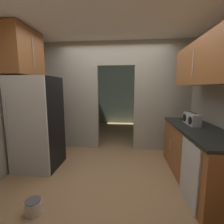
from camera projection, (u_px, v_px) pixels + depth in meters
name	position (u px, v px, depth m)	size (l,w,h in m)	color
ground	(109.00, 177.00, 2.72)	(20.00, 20.00, 0.00)	#93704C
kitchen_overhead_slab	(111.00, 23.00, 2.74)	(3.95, 6.77, 0.06)	silver
kitchen_partition	(115.00, 94.00, 3.88)	(3.55, 0.12, 2.59)	#9E998C
adjoining_room_shell	(119.00, 94.00, 5.93)	(3.55, 3.08, 2.59)	slate
refrigerator	(38.00, 123.00, 2.98)	(0.74, 0.75, 1.71)	black
lower_cabinet_run	(198.00, 155.00, 2.56)	(0.67, 1.89, 0.88)	brown
dishwasher	(189.00, 173.00, 2.07)	(0.02, 0.56, 0.82)	#B7BABC
upper_cabinet_counterside	(206.00, 63.00, 2.35)	(0.36, 1.70, 0.64)	brown
upper_cabinet_fridgeside	(24.00, 52.00, 2.91)	(0.36, 0.82, 0.83)	brown
boombox	(192.00, 119.00, 2.74)	(0.16, 0.43, 0.22)	#B2B2B7
book_stack	(186.00, 118.00, 3.05)	(0.15, 0.16, 0.10)	gold
paint_can	(33.00, 207.00, 1.93)	(0.19, 0.19, 0.17)	silver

